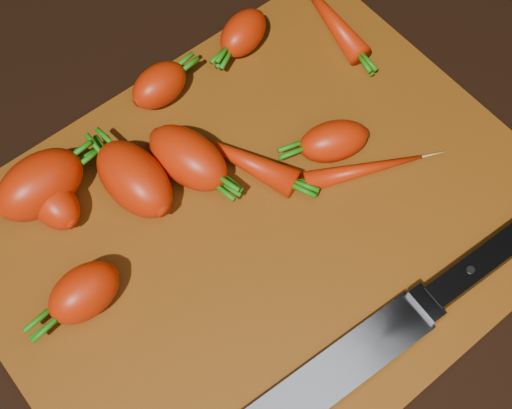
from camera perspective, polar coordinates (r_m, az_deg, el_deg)
ground at (r=0.66m, az=0.55°, el=-1.98°), size 2.00×2.00×0.01m
cutting_board at (r=0.65m, az=0.55°, el=-1.57°), size 0.50×0.40×0.01m
carrot_0 at (r=0.66m, az=-16.90°, el=1.53°), size 0.09×0.06×0.05m
carrot_1 at (r=0.61m, az=-13.59°, el=-6.86°), size 0.07×0.05×0.04m
carrot_2 at (r=0.65m, az=-5.45°, el=3.74°), size 0.07×0.09×0.05m
carrot_3 at (r=0.65m, az=-9.72°, el=2.03°), size 0.06×0.09×0.05m
carrot_4 at (r=0.74m, az=-1.02°, el=13.57°), size 0.07×0.06×0.04m
carrot_5 at (r=0.71m, az=-7.74°, el=9.44°), size 0.06×0.04×0.04m
carrot_6 at (r=0.67m, az=6.22°, el=5.05°), size 0.08×0.06×0.04m
carrot_7 at (r=0.77m, az=5.83°, el=14.82°), size 0.05×0.13×0.03m
carrot_8 at (r=0.67m, az=8.63°, el=2.78°), size 0.11×0.07×0.02m
carrot_9 at (r=0.66m, az=-1.04°, el=3.59°), size 0.07×0.11×0.03m
carrot_10 at (r=0.66m, az=-15.90°, el=0.16°), size 0.04×0.06×0.04m
knife at (r=0.60m, az=6.82°, el=-12.90°), size 0.35×0.05×0.02m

